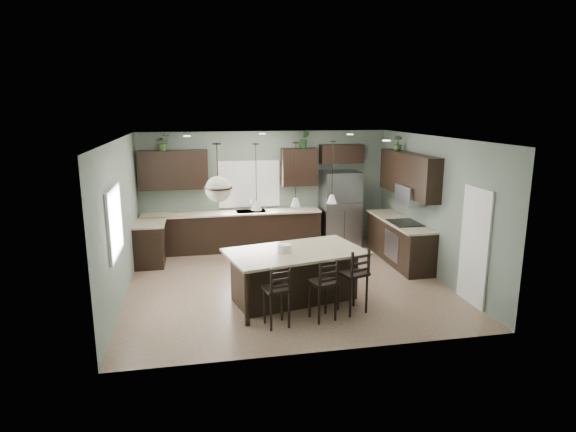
# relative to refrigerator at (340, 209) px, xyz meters

# --- Properties ---
(ground) EXTENTS (6.00, 6.00, 0.00)m
(ground) POSITION_rel_refrigerator_xyz_m (-1.77, -2.31, -0.93)
(ground) COLOR #9E8466
(ground) RESTS_ON ground
(pantry_door) EXTENTS (0.04, 0.82, 2.04)m
(pantry_door) POSITION_rel_refrigerator_xyz_m (1.21, -3.86, 0.09)
(pantry_door) COLOR white
(pantry_door) RESTS_ON ground
(window_back) EXTENTS (1.35, 0.02, 1.00)m
(window_back) POSITION_rel_refrigerator_xyz_m (-2.17, 0.43, 0.62)
(window_back) COLOR white
(window_back) RESTS_ON room_shell
(window_left) EXTENTS (0.02, 1.10, 1.00)m
(window_left) POSITION_rel_refrigerator_xyz_m (-4.75, -3.11, 0.62)
(window_left) COLOR white
(window_left) RESTS_ON room_shell
(left_return_cabs) EXTENTS (0.60, 0.90, 0.90)m
(left_return_cabs) POSITION_rel_refrigerator_xyz_m (-4.47, -0.61, -0.48)
(left_return_cabs) COLOR black
(left_return_cabs) RESTS_ON ground
(left_return_countertop) EXTENTS (0.66, 0.96, 0.04)m
(left_return_countertop) POSITION_rel_refrigerator_xyz_m (-4.45, -0.61, -0.01)
(left_return_countertop) COLOR #BFB591
(left_return_countertop) RESTS_ON left_return_cabs
(back_lower_cabs) EXTENTS (4.20, 0.60, 0.90)m
(back_lower_cabs) POSITION_rel_refrigerator_xyz_m (-2.62, 0.14, -0.48)
(back_lower_cabs) COLOR black
(back_lower_cabs) RESTS_ON ground
(back_countertop) EXTENTS (4.20, 0.66, 0.04)m
(back_countertop) POSITION_rel_refrigerator_xyz_m (-2.62, 0.12, -0.01)
(back_countertop) COLOR #BFB591
(back_countertop) RESTS_ON back_lower_cabs
(sink_inset) EXTENTS (0.70, 0.45, 0.01)m
(sink_inset) POSITION_rel_refrigerator_xyz_m (-2.17, 0.12, 0.01)
(sink_inset) COLOR gray
(sink_inset) RESTS_ON back_countertop
(faucet) EXTENTS (0.02, 0.02, 0.28)m
(faucet) POSITION_rel_refrigerator_xyz_m (-2.17, 0.09, 0.16)
(faucet) COLOR silver
(faucet) RESTS_ON back_countertop
(back_upper_left) EXTENTS (1.55, 0.34, 0.90)m
(back_upper_left) POSITION_rel_refrigerator_xyz_m (-3.92, 0.27, 1.02)
(back_upper_left) COLOR black
(back_upper_left) RESTS_ON room_shell
(back_upper_right) EXTENTS (0.85, 0.34, 0.90)m
(back_upper_right) POSITION_rel_refrigerator_xyz_m (-0.97, 0.27, 1.02)
(back_upper_right) COLOR black
(back_upper_right) RESTS_ON room_shell
(fridge_header) EXTENTS (1.05, 0.34, 0.45)m
(fridge_header) POSITION_rel_refrigerator_xyz_m (0.08, 0.27, 1.32)
(fridge_header) COLOR black
(fridge_header) RESTS_ON room_shell
(right_lower_cabs) EXTENTS (0.60, 2.35, 0.90)m
(right_lower_cabs) POSITION_rel_refrigerator_xyz_m (0.93, -1.43, -0.48)
(right_lower_cabs) COLOR black
(right_lower_cabs) RESTS_ON ground
(right_countertop) EXTENTS (0.66, 2.35, 0.04)m
(right_countertop) POSITION_rel_refrigerator_xyz_m (0.91, -1.43, -0.01)
(right_countertop) COLOR #BFB591
(right_countertop) RESTS_ON right_lower_cabs
(cooktop) EXTENTS (0.58, 0.75, 0.02)m
(cooktop) POSITION_rel_refrigerator_xyz_m (0.91, -1.71, 0.02)
(cooktop) COLOR black
(cooktop) RESTS_ON right_countertop
(wall_oven_front) EXTENTS (0.01, 0.72, 0.60)m
(wall_oven_front) POSITION_rel_refrigerator_xyz_m (0.63, -1.71, -0.48)
(wall_oven_front) COLOR gray
(wall_oven_front) RESTS_ON right_lower_cabs
(right_upper_cabs) EXTENTS (0.34, 2.35, 0.90)m
(right_upper_cabs) POSITION_rel_refrigerator_xyz_m (1.06, -1.43, 1.02)
(right_upper_cabs) COLOR black
(right_upper_cabs) RESTS_ON room_shell
(microwave) EXTENTS (0.40, 0.75, 0.40)m
(microwave) POSITION_rel_refrigerator_xyz_m (1.01, -1.71, 0.62)
(microwave) COLOR gray
(microwave) RESTS_ON right_upper_cabs
(refrigerator) EXTENTS (0.90, 0.74, 1.85)m
(refrigerator) POSITION_rel_refrigerator_xyz_m (0.00, 0.00, 0.00)
(refrigerator) COLOR gray
(refrigerator) RESTS_ON ground
(kitchen_island) EXTENTS (2.56, 1.80, 0.92)m
(kitchen_island) POSITION_rel_refrigerator_xyz_m (-1.79, -3.20, -0.46)
(kitchen_island) COLOR black
(kitchen_island) RESTS_ON ground
(serving_dish) EXTENTS (0.24, 0.24, 0.14)m
(serving_dish) POSITION_rel_refrigerator_xyz_m (-1.99, -3.25, 0.07)
(serving_dish) COLOR silver
(serving_dish) RESTS_ON kitchen_island
(bar_stool_left) EXTENTS (0.44, 0.44, 1.01)m
(bar_stool_left) POSITION_rel_refrigerator_xyz_m (-2.28, -4.12, -0.42)
(bar_stool_left) COLOR black
(bar_stool_left) RESTS_ON ground
(bar_stool_center) EXTENTS (0.47, 0.47, 1.03)m
(bar_stool_center) POSITION_rel_refrigerator_xyz_m (-1.51, -4.02, -0.41)
(bar_stool_center) COLOR black
(bar_stool_center) RESTS_ON ground
(bar_stool_right) EXTENTS (0.53, 0.53, 1.12)m
(bar_stool_right) POSITION_rel_refrigerator_xyz_m (-0.95, -3.83, -0.37)
(bar_stool_right) COLOR black
(bar_stool_right) RESTS_ON ground
(pendant_left) EXTENTS (0.17, 0.17, 1.10)m
(pendant_left) POSITION_rel_refrigerator_xyz_m (-2.47, -3.36, 1.32)
(pendant_left) COLOR white
(pendant_left) RESTS_ON room_shell
(pendant_center) EXTENTS (0.17, 0.17, 1.10)m
(pendant_center) POSITION_rel_refrigerator_xyz_m (-1.79, -3.20, 1.32)
(pendant_center) COLOR silver
(pendant_center) RESTS_ON room_shell
(pendant_right) EXTENTS (0.17, 0.17, 1.10)m
(pendant_right) POSITION_rel_refrigerator_xyz_m (-1.11, -3.05, 1.32)
(pendant_right) COLOR white
(pendant_right) RESTS_ON room_shell
(chandelier) EXTENTS (0.46, 0.46, 0.96)m
(chandelier) POSITION_rel_refrigerator_xyz_m (-3.08, -3.22, 1.39)
(chandelier) COLOR beige
(chandelier) RESTS_ON room_shell
(plant_back_left) EXTENTS (0.39, 0.36, 0.36)m
(plant_back_left) POSITION_rel_refrigerator_xyz_m (-4.12, 0.24, 1.66)
(plant_back_left) COLOR #2D5023
(plant_back_left) RESTS_ON back_upper_left
(plant_back_right) EXTENTS (0.25, 0.21, 0.43)m
(plant_back_right) POSITION_rel_refrigerator_xyz_m (-0.85, 0.24, 1.69)
(plant_back_right) COLOR #234A20
(plant_back_right) RESTS_ON back_upper_right
(plant_right_wall) EXTENTS (0.24, 0.24, 0.34)m
(plant_right_wall) POSITION_rel_refrigerator_xyz_m (1.03, -0.86, 1.64)
(plant_right_wall) COLOR #2A4C21
(plant_right_wall) RESTS_ON right_upper_cabs
(room_shell) EXTENTS (6.00, 6.00, 6.00)m
(room_shell) POSITION_rel_refrigerator_xyz_m (-1.77, -2.31, 0.77)
(room_shell) COLOR slate
(room_shell) RESTS_ON ground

